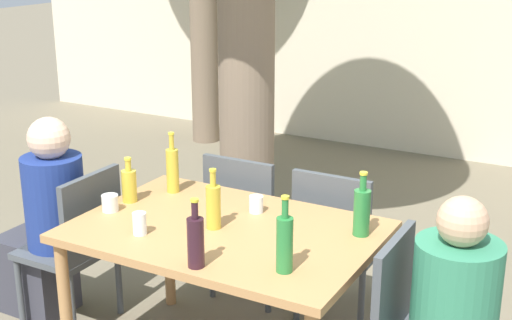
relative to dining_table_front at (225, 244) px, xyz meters
name	(u,v)px	position (x,y,z in m)	size (l,w,h in m)	color
cafe_building_wall	(455,11)	(0.00, 4.11, 0.71)	(10.00, 0.08, 2.80)	beige
dining_table_front	(225,244)	(0.00, 0.00, 0.00)	(1.41, 0.96, 0.77)	#B27F4C
patio_chair_0	(78,240)	(-0.94, 0.00, -0.18)	(0.44, 0.44, 0.90)	#474C51
patio_chair_2	(248,218)	(-0.28, 0.71, -0.18)	(0.44, 0.44, 0.90)	#474C51
patio_chair_3	(338,237)	(0.28, 0.71, -0.18)	(0.44, 0.44, 0.90)	#474C51
person_seated_0	(46,229)	(-1.17, 0.00, -0.16)	(0.56, 0.33, 1.18)	#383842
oil_cruet_0	(129,185)	(-0.61, 0.06, 0.17)	(0.08, 0.08, 0.24)	gold
green_bottle_1	(362,211)	(0.59, 0.23, 0.20)	(0.08, 0.08, 0.30)	#287A38
oil_cruet_2	(172,169)	(-0.50, 0.28, 0.21)	(0.07, 0.07, 0.33)	gold
wine_bottle_3	(196,241)	(0.11, -0.41, 0.20)	(0.07, 0.07, 0.30)	#331923
green_bottle_4	(285,243)	(0.45, -0.27, 0.21)	(0.07, 0.07, 0.33)	#287A38
oil_cruet_5	(213,205)	(-0.05, -0.03, 0.20)	(0.07, 0.07, 0.29)	gold
drinking_glass_0	(140,224)	(-0.30, -0.25, 0.14)	(0.06, 0.06, 0.11)	white
drinking_glass_1	(256,204)	(0.03, 0.24, 0.13)	(0.07, 0.07, 0.08)	white
drinking_glass_2	(110,203)	(-0.61, -0.09, 0.12)	(0.08, 0.08, 0.08)	silver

